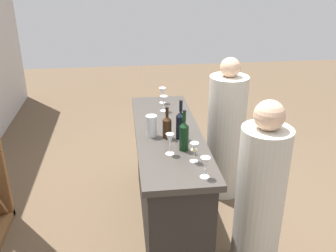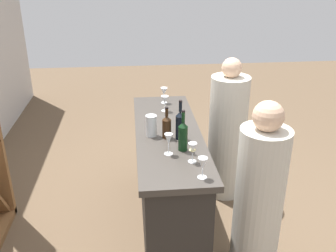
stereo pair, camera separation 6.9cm
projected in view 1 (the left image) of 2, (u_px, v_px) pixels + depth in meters
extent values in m
plane|color=brown|center=(168.00, 223.00, 3.69)|extent=(12.00, 12.00, 0.00)
cube|color=#2A2723|center=(168.00, 182.00, 3.50)|extent=(1.74, 0.48, 0.93)
cube|color=#3D3833|center=(168.00, 134.00, 3.30)|extent=(1.82, 0.56, 0.05)
cylinder|color=black|center=(184.00, 138.00, 2.93)|extent=(0.07, 0.07, 0.20)
cone|color=black|center=(184.00, 124.00, 2.89)|extent=(0.07, 0.07, 0.04)
cylinder|color=black|center=(184.00, 117.00, 2.86)|extent=(0.03, 0.03, 0.08)
cylinder|color=black|center=(184.00, 111.00, 2.84)|extent=(0.03, 0.03, 0.01)
cylinder|color=black|center=(181.00, 127.00, 3.12)|extent=(0.08, 0.08, 0.20)
cone|color=black|center=(181.00, 114.00, 3.07)|extent=(0.08, 0.08, 0.04)
cylinder|color=black|center=(181.00, 107.00, 3.05)|extent=(0.03, 0.03, 0.08)
cylinder|color=black|center=(181.00, 101.00, 3.03)|extent=(0.03, 0.03, 0.01)
cylinder|color=#331E0F|center=(167.00, 129.00, 3.14)|extent=(0.08, 0.08, 0.16)
cone|color=#331E0F|center=(167.00, 118.00, 3.10)|extent=(0.08, 0.08, 0.03)
cylinder|color=#331E0F|center=(167.00, 112.00, 3.08)|extent=(0.03, 0.03, 0.07)
cylinder|color=black|center=(167.00, 108.00, 3.07)|extent=(0.03, 0.03, 0.01)
cylinder|color=white|center=(205.00, 177.00, 2.60)|extent=(0.07, 0.07, 0.00)
cylinder|color=white|center=(205.00, 173.00, 2.58)|extent=(0.01, 0.01, 0.06)
cone|color=white|center=(205.00, 163.00, 2.55)|extent=(0.07, 0.07, 0.09)
cylinder|color=white|center=(194.00, 161.00, 2.80)|extent=(0.06, 0.06, 0.00)
cylinder|color=white|center=(194.00, 157.00, 2.78)|extent=(0.01, 0.01, 0.07)
cone|color=white|center=(194.00, 148.00, 2.75)|extent=(0.06, 0.06, 0.08)
cone|color=beige|center=(194.00, 151.00, 2.76)|extent=(0.05, 0.05, 0.02)
cylinder|color=white|center=(162.00, 103.00, 3.95)|extent=(0.06, 0.06, 0.00)
cylinder|color=white|center=(162.00, 99.00, 3.93)|extent=(0.01, 0.01, 0.08)
cone|color=white|center=(162.00, 91.00, 3.89)|extent=(0.07, 0.07, 0.08)
cylinder|color=white|center=(164.00, 111.00, 3.73)|extent=(0.07, 0.07, 0.00)
cylinder|color=white|center=(164.00, 107.00, 3.72)|extent=(0.01, 0.01, 0.08)
cone|color=white|center=(164.00, 100.00, 3.69)|extent=(0.07, 0.07, 0.07)
cylinder|color=white|center=(170.00, 154.00, 2.91)|extent=(0.07, 0.07, 0.00)
cylinder|color=white|center=(170.00, 149.00, 2.89)|extent=(0.01, 0.01, 0.08)
cone|color=white|center=(170.00, 139.00, 2.86)|extent=(0.06, 0.06, 0.09)
cylinder|color=silver|center=(152.00, 126.00, 3.17)|extent=(0.09, 0.09, 0.18)
cylinder|color=beige|center=(226.00, 137.00, 3.95)|extent=(0.44, 0.44, 1.31)
sphere|color=#D8AD8C|center=(230.00, 67.00, 3.65)|extent=(0.20, 0.20, 0.20)
cylinder|color=beige|center=(260.00, 200.00, 2.98)|extent=(0.39, 0.39, 1.23)
sphere|color=#D8AD8C|center=(269.00, 115.00, 2.69)|extent=(0.23, 0.23, 0.23)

